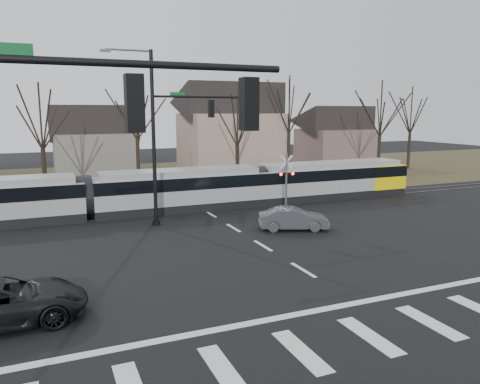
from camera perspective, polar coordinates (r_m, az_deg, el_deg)
name	(u,v)px	position (r m, az deg, el deg)	size (l,w,h in m)	color
ground	(329,286)	(19.03, 10.82, -11.16)	(140.00, 140.00, 0.00)	black
grass_verge	(152,179)	(48.24, -10.71, 1.62)	(140.00, 28.00, 0.01)	#38331E
crosswalk	(401,329)	(16.14, 18.99, -15.48)	(27.00, 2.60, 0.01)	silver
stop_line	(357,303)	(17.68, 14.13, -12.95)	(28.00, 0.35, 0.01)	silver
lane_dashes	(201,208)	(32.99, -4.74, -2.01)	(0.18, 30.00, 0.01)	silver
rail_pair	(202,209)	(32.80, -4.63, -2.04)	(90.00, 1.52, 0.06)	#59595E
tram	(178,188)	(32.24, -7.56, 0.45)	(37.48, 2.78, 2.84)	gray
sedan	(293,219)	(27.10, 6.53, -3.24)	(4.22, 2.76, 1.31)	#3E4044
signal_pole_near_left	(20,175)	(8.77, -25.28, 1.91)	(9.28, 0.44, 10.20)	black
signal_pole_far	(180,129)	(28.26, -7.34, 7.61)	(9.28, 0.44, 10.20)	black
rail_crossing_signal	(286,184)	(31.70, 5.66, 0.94)	(1.08, 0.36, 4.00)	#59595B
tree_row	(187,131)	(42.47, -6.51, 7.40)	(59.20, 7.20, 10.00)	black
house_b	(94,138)	(51.02, -17.34, 6.26)	(8.64, 7.56, 7.65)	slate
house_c	(230,125)	(51.37, -1.19, 8.14)	(10.80, 8.64, 10.10)	gray
house_d	(335,134)	(60.29, 11.55, 6.99)	(8.64, 7.56, 7.65)	brown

